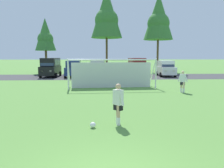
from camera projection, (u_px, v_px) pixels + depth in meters
ground_plane at (102, 88)px, 19.50m from camera, size 400.00×400.00×0.00m
parking_lot_strip at (101, 77)px, 30.22m from camera, size 52.00×8.40×0.01m
soccer_ball at (93, 125)px, 8.48m from camera, size 0.22×0.22×0.22m
soccer_goal at (112, 73)px, 19.22m from camera, size 7.52×2.36×2.57m
player_midfield_center at (118, 104)px, 8.84m from camera, size 0.46×0.68×1.64m
player_defender_far at (183, 82)px, 16.81m from camera, size 0.66×0.47×1.64m
parked_car_slot_far_left at (51, 67)px, 29.99m from camera, size 2.27×4.84×2.52m
parked_car_slot_left at (73, 69)px, 29.73m from camera, size 2.23×4.65×2.16m
parked_car_slot_center_left at (98, 68)px, 30.74m from camera, size 2.39×4.73×2.16m
parked_car_slot_center at (119, 70)px, 30.48m from camera, size 2.11×4.24×1.72m
parked_car_slot_center_right at (137, 67)px, 30.35m from camera, size 2.23×4.81×2.52m
parked_car_slot_right at (166, 68)px, 30.82m from camera, size 2.38×4.72×2.16m
tree_left_edge at (45, 36)px, 35.94m from camera, size 3.33×3.33×8.87m
tree_mid_left at (107, 15)px, 37.82m from camera, size 5.33×5.33×14.21m
tree_center_back at (159, 18)px, 38.77m from camera, size 5.11×5.11×13.62m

